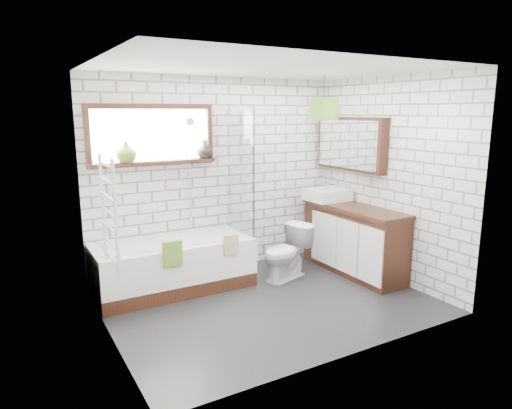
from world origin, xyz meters
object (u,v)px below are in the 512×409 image
vanity (353,239)px  basin (327,194)px  bathtub (173,265)px  pendant (323,109)px  toilet (286,252)px

vanity → basin: (-0.06, 0.50, 0.52)m
bathtub → basin: 2.27m
vanity → basin: size_ratio=2.92×
bathtub → pendant: size_ratio=5.25×
vanity → basin: basin is taller
pendant → vanity: bearing=-2.7°
bathtub → pendant: bearing=-19.2°
bathtub → vanity: (2.23, -0.62, 0.15)m
basin → pendant: size_ratio=1.53×
bathtub → pendant: (1.70, -0.59, 1.81)m
bathtub → toilet: toilet is taller
basin → toilet: size_ratio=0.78×
bathtub → pendant: pendant is taller
basin → vanity: bearing=-83.2°
bathtub → basin: bearing=-3.0°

